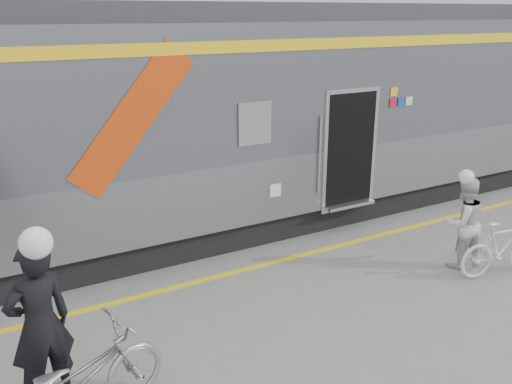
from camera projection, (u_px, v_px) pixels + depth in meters
ground at (354, 325)px, 7.18m from camera, size 90.00×90.00×0.00m
train at (205, 121)px, 9.90m from camera, size 24.00×3.17×4.10m
safety_strip at (271, 263)px, 8.95m from camera, size 24.00×0.12×0.01m
man at (40, 325)px, 5.51m from camera, size 0.76×0.59×1.84m
bicycle_left at (76, 384)px, 5.28m from camera, size 2.04×1.12×1.01m
woman at (463, 223)px, 8.65m from camera, size 0.82×0.70×1.50m
bicycle_right at (502, 248)px, 8.43m from camera, size 1.56×0.71×0.91m
helmet_man at (26, 227)px, 5.16m from camera, size 0.32×0.32×0.32m
helmet_woman at (469, 171)px, 8.38m from camera, size 0.24×0.24×0.24m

